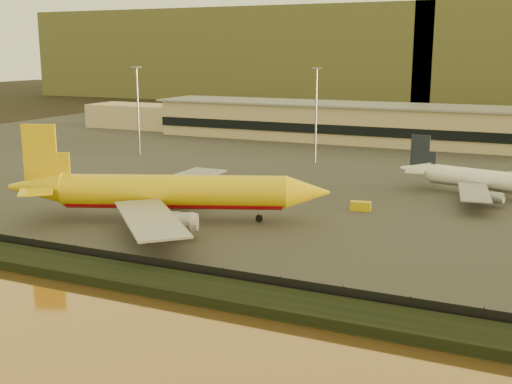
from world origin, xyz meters
TOP-DOWN VIEW (x-y plane):
  - ground at (0.00, 0.00)m, footprint 900.00×900.00m
  - embankment at (0.00, -17.00)m, footprint 320.00×7.00m
  - tarmac at (0.00, 95.00)m, footprint 320.00×220.00m
  - perimeter_fence at (0.00, -13.00)m, footprint 300.00×0.05m
  - terminal_building at (-14.52, 125.55)m, footprint 202.00×25.00m
  - apron_light_masts at (15.00, 75.00)m, footprint 152.20×12.20m
  - distant_hills at (-20.74, 340.00)m, footprint 470.00×160.00m
  - dhl_cargo_jet at (-13.68, 11.59)m, footprint 55.34×52.38m
  - white_narrowbody_jet at (37.38, 54.80)m, footprint 40.60×38.92m
  - gse_vehicle_yellow at (15.60, 32.98)m, footprint 4.07×2.33m
  - gse_vehicle_white at (-11.55, 35.20)m, footprint 3.93×1.81m

SIDE VIEW (x-z plane):
  - ground at x=0.00m, z-range 0.00..0.00m
  - tarmac at x=0.00m, z-range 0.00..0.20m
  - embankment at x=0.00m, z-range 0.00..1.40m
  - gse_vehicle_yellow at x=15.60m, z-range 0.20..1.93m
  - gse_vehicle_white at x=-11.55m, z-range 0.20..1.96m
  - perimeter_fence at x=0.00m, z-range 0.20..2.40m
  - white_narrowbody_jet at x=37.38m, z-range -2.17..9.60m
  - dhl_cargo_jet at x=-13.68m, z-range -3.26..13.92m
  - terminal_building at x=-14.52m, z-range -0.05..12.55m
  - apron_light_masts at x=15.00m, z-range 3.00..28.40m
  - distant_hills at x=-20.74m, z-range -3.61..66.39m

